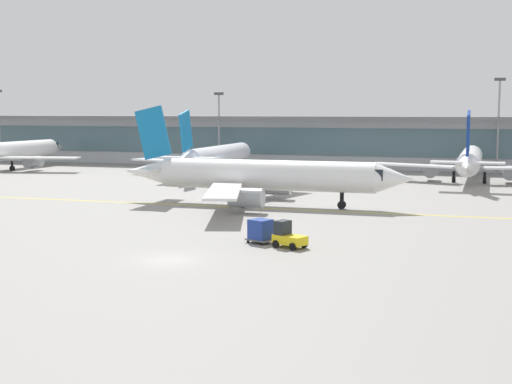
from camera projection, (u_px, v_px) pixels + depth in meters
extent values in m
plane|color=gray|center=(168.00, 260.00, 50.73)|extent=(400.00, 400.00, 0.00)
cube|color=yellow|center=(262.00, 208.00, 77.24)|extent=(110.00, 0.47, 0.01)
cube|color=#B2B7BC|center=(354.00, 144.00, 131.41)|extent=(203.21, 8.00, 9.00)
cube|color=slate|center=(351.00, 142.00, 127.48)|extent=(195.08, 0.16, 5.04)
cube|color=slate|center=(353.00, 118.00, 129.42)|extent=(211.34, 11.00, 0.60)
cylinder|color=white|center=(9.00, 151.00, 126.71)|extent=(5.07, 23.98, 3.31)
cone|color=white|center=(57.00, 147.00, 139.57)|extent=(3.43, 4.19, 3.14)
cube|color=black|center=(48.00, 146.00, 137.07)|extent=(2.79, 3.16, 1.16)
cube|color=white|center=(41.00, 158.00, 121.98)|extent=(13.96, 5.82, 0.27)
cylinder|color=#999EA3|center=(33.00, 162.00, 124.42)|extent=(2.30, 3.64, 2.04)
cylinder|color=black|center=(39.00, 162.00, 134.72)|extent=(0.43, 0.43, 1.75)
cylinder|color=black|center=(39.00, 164.00, 134.77)|extent=(0.60, 0.91, 0.87)
cylinder|color=black|center=(12.00, 166.00, 124.40)|extent=(0.43, 0.43, 1.75)
cylinder|color=black|center=(12.00, 168.00, 124.45)|extent=(0.60, 0.91, 0.87)
cylinder|color=silver|center=(219.00, 156.00, 114.63)|extent=(3.63, 23.50, 3.26)
cone|color=silver|center=(245.00, 151.00, 127.57)|extent=(3.16, 3.96, 3.09)
cube|color=black|center=(241.00, 149.00, 125.06)|extent=(2.59, 2.97, 1.14)
cone|color=silver|center=(183.00, 162.00, 101.08)|extent=(2.85, 5.26, 2.77)
cube|color=silver|center=(167.00, 161.00, 115.46)|extent=(13.72, 6.84, 0.27)
cylinder|color=#999EA3|center=(186.00, 166.00, 116.11)|extent=(2.07, 3.48, 2.01)
cube|color=silver|center=(264.00, 163.00, 110.40)|extent=(13.75, 6.46, 0.27)
cylinder|color=#999EA3|center=(250.00, 168.00, 112.68)|extent=(2.07, 3.48, 2.01)
cube|color=#1472B2|center=(186.00, 131.00, 101.55)|extent=(0.42, 4.40, 6.13)
cube|color=silver|center=(172.00, 157.00, 103.10)|extent=(4.83, 2.38, 0.23)
cube|color=silver|center=(202.00, 158.00, 101.64)|extent=(4.83, 2.38, 0.23)
cylinder|color=black|center=(235.00, 167.00, 122.69)|extent=(0.42, 0.42, 1.72)
cylinder|color=black|center=(235.00, 169.00, 122.74)|extent=(0.54, 0.87, 0.86)
cylinder|color=black|center=(202.00, 171.00, 113.78)|extent=(0.42, 0.42, 1.72)
cylinder|color=black|center=(202.00, 174.00, 113.83)|extent=(0.54, 0.87, 0.86)
cylinder|color=black|center=(227.00, 172.00, 112.44)|extent=(0.42, 0.42, 1.72)
cylinder|color=black|center=(227.00, 175.00, 112.49)|extent=(0.54, 0.87, 0.86)
cylinder|color=white|center=(470.00, 160.00, 105.29)|extent=(3.93, 23.45, 3.25)
cone|color=white|center=(473.00, 154.00, 118.12)|extent=(3.20, 3.98, 3.08)
cube|color=black|center=(472.00, 153.00, 115.63)|extent=(2.62, 2.99, 1.14)
cone|color=white|center=(467.00, 167.00, 91.84)|extent=(2.91, 5.27, 2.76)
cube|color=white|center=(412.00, 165.00, 106.22)|extent=(13.66, 6.98, 0.27)
cylinder|color=#999EA3|center=(431.00, 171.00, 106.83)|extent=(2.10, 3.49, 2.00)
cylinder|color=#999EA3|center=(509.00, 173.00, 103.27)|extent=(2.10, 3.49, 2.00)
cube|color=navy|center=(468.00, 133.00, 92.31)|extent=(0.47, 4.38, 6.11)
cube|color=white|center=(449.00, 162.00, 93.88)|extent=(4.84, 2.43, 0.23)
cube|color=white|center=(486.00, 163.00, 92.37)|extent=(4.84, 2.43, 0.23)
cylinder|color=black|center=(471.00, 172.00, 113.28)|extent=(0.42, 0.42, 1.72)
cylinder|color=black|center=(471.00, 174.00, 113.33)|extent=(0.55, 0.87, 0.86)
cylinder|color=black|center=(454.00, 177.00, 104.47)|extent=(0.42, 0.42, 1.72)
cylinder|color=black|center=(454.00, 180.00, 104.52)|extent=(0.55, 0.87, 0.86)
cylinder|color=black|center=(485.00, 178.00, 103.09)|extent=(0.42, 0.42, 1.72)
cylinder|color=black|center=(485.00, 181.00, 103.14)|extent=(0.55, 0.87, 0.86)
cylinder|color=white|center=(267.00, 175.00, 78.73)|extent=(24.51, 3.43, 3.40)
cone|color=white|center=(395.00, 179.00, 74.59)|extent=(4.09, 3.24, 3.23)
cube|color=black|center=(370.00, 174.00, 75.33)|extent=(3.07, 2.66, 1.19)
cone|color=white|center=(145.00, 172.00, 83.06)|extent=(5.45, 2.90, 2.89)
cube|color=white|center=(270.00, 176.00, 87.69)|extent=(6.97, 14.36, 0.28)
cylinder|color=#999EA3|center=(276.00, 186.00, 84.71)|extent=(3.61, 2.11, 2.10)
cube|color=white|center=(224.00, 191.00, 71.14)|extent=(6.94, 14.36, 0.28)
cylinder|color=#999EA3|center=(246.00, 198.00, 73.48)|extent=(3.61, 2.11, 2.10)
cube|color=#1472B2|center=(153.00, 133.00, 82.21)|extent=(4.59, 0.36, 6.41)
cube|color=white|center=(166.00, 166.00, 84.95)|extent=(2.41, 5.01, 0.24)
cube|color=white|center=(148.00, 169.00, 80.19)|extent=(2.41, 5.01, 0.24)
cylinder|color=black|center=(342.00, 201.00, 76.55)|extent=(0.44, 0.44, 1.80)
cylinder|color=black|center=(342.00, 205.00, 76.60)|extent=(0.90, 0.55, 0.90)
cylinder|color=black|center=(256.00, 195.00, 81.80)|extent=(0.44, 0.44, 1.80)
cylinder|color=black|center=(256.00, 199.00, 81.85)|extent=(0.90, 0.55, 0.90)
cylinder|color=black|center=(243.00, 200.00, 77.42)|extent=(0.44, 0.44, 1.80)
cylinder|color=black|center=(243.00, 204.00, 77.48)|extent=(0.90, 0.55, 0.90)
cube|color=yellow|center=(290.00, 240.00, 54.98)|extent=(2.95, 2.36, 0.70)
cube|color=#1E2328|center=(283.00, 227.00, 55.37)|extent=(1.34, 1.50, 1.10)
cylinder|color=black|center=(304.00, 244.00, 54.98)|extent=(0.64, 0.45, 0.60)
cylinder|color=black|center=(293.00, 247.00, 53.94)|extent=(0.64, 0.45, 0.60)
cylinder|color=black|center=(287.00, 241.00, 56.10)|extent=(0.64, 0.45, 0.60)
cylinder|color=black|center=(276.00, 244.00, 55.06)|extent=(0.64, 0.45, 0.60)
cube|color=#595B60|center=(261.00, 240.00, 57.05)|extent=(2.58, 2.33, 0.12)
cube|color=navy|center=(261.00, 229.00, 56.95)|extent=(2.08, 2.03, 1.60)
cylinder|color=black|center=(273.00, 242.00, 57.09)|extent=(0.24, 0.18, 0.22)
cylinder|color=black|center=(262.00, 244.00, 56.05)|extent=(0.24, 0.18, 0.22)
cylinder|color=black|center=(259.00, 239.00, 58.08)|extent=(0.24, 0.18, 0.22)
cylinder|color=black|center=(248.00, 242.00, 57.04)|extent=(0.24, 0.18, 0.22)
cylinder|color=gray|center=(219.00, 131.00, 131.93)|extent=(0.36, 0.36, 13.56)
cube|color=#3F3F42|center=(219.00, 94.00, 131.11)|extent=(1.80, 0.30, 0.50)
cylinder|color=gray|center=(498.00, 128.00, 117.80)|extent=(0.36, 0.36, 15.63)
cube|color=#3F3F42|center=(500.00, 79.00, 116.86)|extent=(1.80, 0.30, 0.50)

